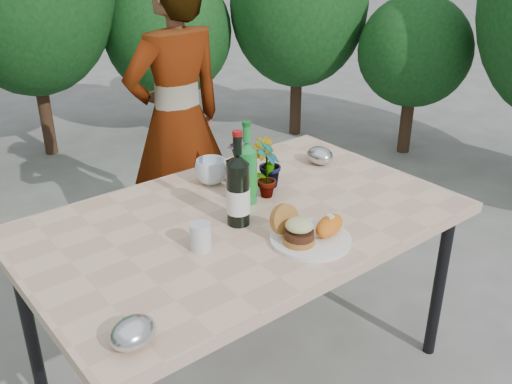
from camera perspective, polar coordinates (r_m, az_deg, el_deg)
ground at (r=2.57m, az=-1.17°, el=-17.38°), size 80.00×80.00×0.00m
patio_table at (r=2.15m, az=-1.34°, el=-3.78°), size 1.60×1.00×0.75m
shrub_hedge at (r=3.33m, az=-18.39°, el=14.10°), size 6.95×5.07×2.14m
dinner_plate at (r=1.97m, az=5.47°, el=-4.73°), size 0.28×0.28×0.01m
burger_stack at (r=1.92m, az=3.96°, el=-3.67°), size 0.11×0.16×0.11m
sweet_potato at (r=1.98m, az=7.34°, el=-3.36°), size 0.17×0.12×0.06m
grilled_veg at (r=2.03m, az=4.04°, el=-3.06°), size 0.08×0.05×0.03m
wine_bottle at (r=2.02m, az=-1.80°, el=0.11°), size 0.09×0.09×0.35m
sparkling_water at (r=2.18m, az=-0.90°, el=1.85°), size 0.08×0.08×0.33m
plastic_cup at (r=1.91m, az=-5.56°, el=-4.47°), size 0.07×0.07×0.09m
seedling_left at (r=2.22m, az=1.09°, el=2.32°), size 0.15×0.14×0.24m
seedling_mid at (r=2.32m, az=1.13°, el=2.91°), size 0.14×0.14×0.21m
seedling_right at (r=2.37m, az=-1.68°, el=3.50°), size 0.17×0.17×0.21m
blue_bowl at (r=2.38m, az=-4.51°, el=2.07°), size 0.14×0.14×0.11m
foil_packet_left at (r=1.54m, az=-12.21°, el=-13.58°), size 0.16×0.14×0.08m
foil_packet_right at (r=2.59m, az=6.41°, el=3.65°), size 0.12×0.14×0.08m
person at (r=3.03m, az=-7.88°, el=7.02°), size 0.59×0.39×1.59m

